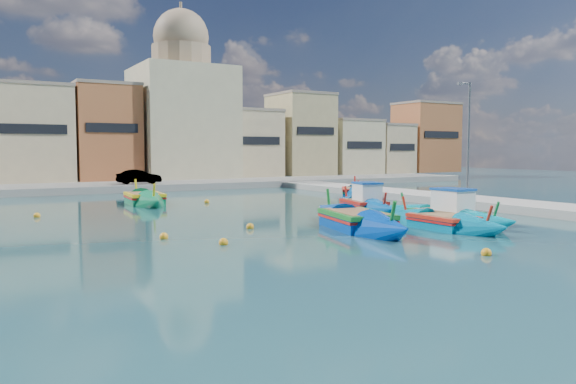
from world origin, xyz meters
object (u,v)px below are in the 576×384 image
object	(u,v)px
luzzu_cyan_mid	(356,194)
luzzu_cyan_south	(443,224)
church_block	(182,107)
luzzu_turquoise_cabin	(446,217)
luzzu_green	(145,200)
luzzu_blue_south	(356,222)
quay_street_lamp	(468,139)
luzzu_blue_cabin	(364,205)

from	to	relation	value
luzzu_cyan_mid	luzzu_cyan_south	distance (m)	17.23
church_block	luzzu_turquoise_cabin	world-z (taller)	church_block
luzzu_green	luzzu_turquoise_cabin	bearing A→B (deg)	-59.41
luzzu_cyan_south	luzzu_blue_south	bearing A→B (deg)	149.39
luzzu_blue_south	luzzu_turquoise_cabin	bearing A→B (deg)	-6.98
church_block	luzzu_cyan_mid	distance (m)	27.07
quay_street_lamp	luzzu_green	world-z (taller)	quay_street_lamp
luzzu_cyan_mid	luzzu_blue_south	xyz separation A→B (m)	(-10.28, -13.78, 0.02)
luzzu_cyan_mid	luzzu_green	size ratio (longest dim) A/B	1.00
church_block	luzzu_blue_south	bearing A→B (deg)	-97.69
luzzu_blue_cabin	luzzu_blue_south	distance (m)	7.78
church_block	luzzu_cyan_mid	size ratio (longest dim) A/B	2.24
quay_street_lamp	luzzu_blue_cabin	size ratio (longest dim) A/B	1.03
luzzu_turquoise_cabin	luzzu_green	size ratio (longest dim) A/B	1.01
luzzu_blue_south	luzzu_cyan_south	world-z (taller)	luzzu_blue_south
luzzu_cyan_south	luzzu_cyan_mid	bearing A→B (deg)	66.59
church_block	quay_street_lamp	world-z (taller)	church_block
luzzu_blue_cabin	luzzu_cyan_south	bearing A→B (deg)	-101.19
luzzu_green	luzzu_cyan_south	bearing A→B (deg)	-65.24
quay_street_lamp	luzzu_blue_south	distance (m)	14.29
luzzu_turquoise_cabin	luzzu_cyan_south	bearing A→B (deg)	-138.55
quay_street_lamp	luzzu_turquoise_cabin	bearing A→B (deg)	-143.33
luzzu_turquoise_cabin	luzzu_green	bearing A→B (deg)	120.59
luzzu_blue_cabin	luzzu_cyan_mid	xyz separation A→B (m)	(5.27, 7.83, -0.05)
church_block	luzzu_cyan_mid	bearing A→B (deg)	-78.83
church_block	luzzu_blue_cabin	bearing A→B (deg)	-90.46
luzzu_blue_cabin	luzzu_cyan_mid	world-z (taller)	luzzu_blue_cabin
luzzu_cyan_mid	luzzu_blue_south	bearing A→B (deg)	-126.72
luzzu_cyan_mid	luzzu_cyan_south	xyz separation A→B (m)	(-6.85, -15.81, -0.03)
luzzu_blue_cabin	luzzu_cyan_south	distance (m)	8.14
quay_street_lamp	luzzu_cyan_mid	bearing A→B (deg)	105.74
church_block	quay_street_lamp	xyz separation A→B (m)	(7.44, -34.00, -4.07)
church_block	luzzu_cyan_mid	xyz separation A→B (m)	(5.00, -25.33, -8.13)
luzzu_turquoise_cabin	luzzu_blue_cabin	xyz separation A→B (m)	(-0.02, 6.57, -0.00)
church_block	quay_street_lamp	size ratio (longest dim) A/B	2.39
luzzu_blue_south	luzzu_green	bearing A→B (deg)	107.33
quay_street_lamp	luzzu_cyan_south	bearing A→B (deg)	-142.46
church_block	luzzu_turquoise_cabin	xyz separation A→B (m)	(-0.24, -39.72, -8.08)
quay_street_lamp	luzzu_turquoise_cabin	size ratio (longest dim) A/B	0.94
luzzu_turquoise_cabin	luzzu_cyan_south	xyz separation A→B (m)	(-1.60, -1.42, -0.09)
quay_street_lamp	luzzu_cyan_mid	world-z (taller)	quay_street_lamp
luzzu_turquoise_cabin	luzzu_blue_cabin	bearing A→B (deg)	90.20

